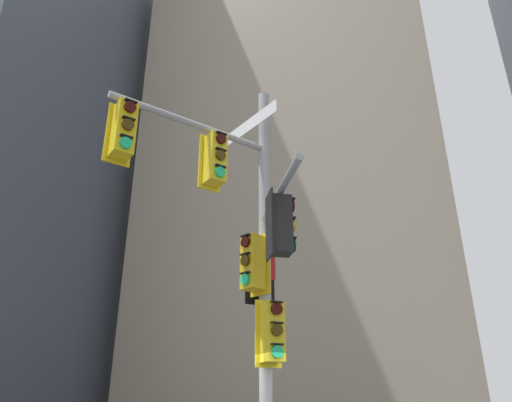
{
  "coord_description": "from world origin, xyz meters",
  "views": [
    {
      "loc": [
        2.28,
        -8.58,
        1.53
      ],
      "look_at": [
        -0.24,
        0.22,
        5.55
      ],
      "focal_mm": 34.58,
      "sensor_mm": 36.0,
      "label": 1
    }
  ],
  "objects": [
    {
      "name": "building_mid_block",
      "position": [
        -3.17,
        23.04,
        15.53
      ],
      "size": [
        17.28,
        17.28,
        31.06
      ],
      "primitive_type": "cube",
      "color": "tan",
      "rests_on": "ground"
    },
    {
      "name": "building_tower_left",
      "position": [
        -19.64,
        10.82,
        22.63
      ],
      "size": [
        13.71,
        13.71,
        45.26
      ],
      "primitive_type": "cube",
      "color": "#4C5460",
      "rests_on": "ground"
    },
    {
      "name": "signal_pole_assembly",
      "position": [
        -0.25,
        -0.63,
        4.45
      ],
      "size": [
        3.38,
        2.99,
        7.94
      ],
      "color": "#9EA0A3",
      "rests_on": "ground"
    }
  ]
}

